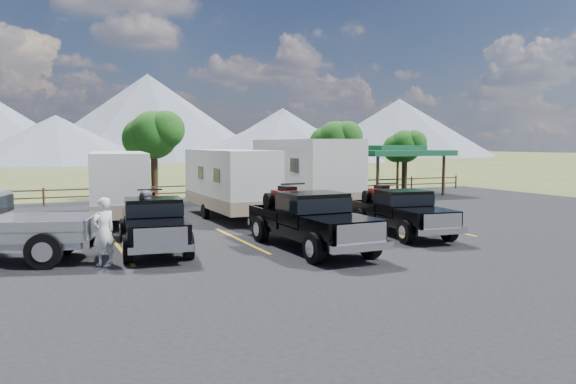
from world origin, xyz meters
name	(u,v)px	position (x,y,z in m)	size (l,w,h in m)	color
ground	(349,258)	(0.00, 0.00, 0.00)	(320.00, 320.00, 0.00)	#4D5825
asphalt_lot	(305,241)	(0.00, 3.00, 0.02)	(44.00, 34.00, 0.04)	black
stall_lines	(293,236)	(0.00, 4.00, 0.04)	(12.12, 5.50, 0.01)	gold
tree_ne_a	(335,141)	(8.97, 17.01, 3.48)	(3.11, 2.92, 4.76)	black
tree_ne_b	(404,147)	(14.98, 18.01, 3.13)	(2.77, 2.59, 4.27)	black
tree_north	(153,135)	(-2.03, 19.02, 3.83)	(3.46, 3.24, 5.25)	black
rail_fence	(223,189)	(2.00, 18.50, 0.61)	(36.12, 0.12, 1.00)	brown
pavilion	(389,152)	(13.00, 17.00, 2.79)	(6.20, 6.20, 3.22)	brown
mountain_range	(38,120)	(-7.63, 105.98, 7.87)	(209.00, 71.00, 20.00)	slate
rig_left	(153,222)	(-5.05, 3.53, 0.92)	(2.41, 5.64, 1.83)	black
rig_center	(309,218)	(-0.52, 1.61, 1.01)	(2.23, 6.06, 2.01)	black
rig_right	(400,210)	(3.81, 2.82, 0.92)	(2.37, 5.60, 1.82)	black
trailer_left	(119,185)	(-5.15, 10.52, 1.58)	(2.97, 8.53, 2.95)	silver
trailer_center	(230,183)	(-0.51, 9.57, 1.63)	(2.34, 8.70, 3.03)	silver
trailer_right	(304,174)	(3.60, 10.53, 1.88)	(3.04, 10.13, 3.51)	silver
person_a	(104,231)	(-6.71, 1.80, 0.97)	(0.68, 0.45, 1.86)	white
person_b	(147,221)	(-5.29, 3.11, 1.00)	(0.93, 0.72, 1.91)	slate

